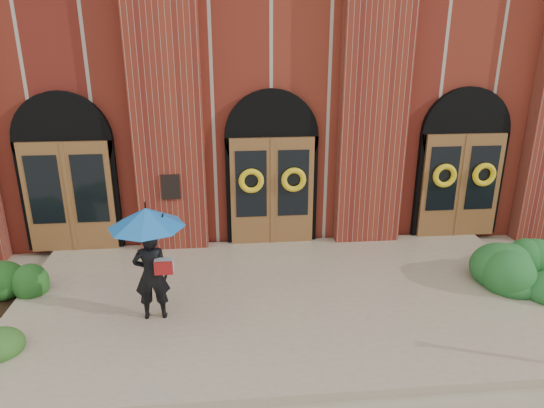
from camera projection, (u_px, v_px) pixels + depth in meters
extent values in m
plane|color=tan|center=(286.00, 307.00, 9.00)|extent=(90.00, 90.00, 0.00)
cube|color=tan|center=(285.00, 300.00, 9.12)|extent=(10.00, 5.30, 0.15)
cube|color=maroon|center=(254.00, 76.00, 16.21)|extent=(16.00, 12.00, 7.00)
cube|color=black|center=(171.00, 187.00, 10.58)|extent=(0.40, 0.05, 0.55)
cube|color=maroon|center=(166.00, 100.00, 10.21)|extent=(1.50, 0.45, 7.00)
cube|color=maroon|center=(374.00, 97.00, 10.61)|extent=(1.50, 0.45, 7.00)
cube|color=brown|center=(69.00, 197.00, 10.68)|extent=(1.90, 0.10, 2.50)
cylinder|color=black|center=(63.00, 140.00, 10.40)|extent=(2.10, 0.22, 2.10)
cube|color=brown|center=(272.00, 191.00, 11.09)|extent=(1.90, 0.10, 2.50)
cylinder|color=black|center=(271.00, 136.00, 10.81)|extent=(2.10, 0.22, 2.10)
cube|color=brown|center=(461.00, 186.00, 11.49)|extent=(1.90, 0.10, 2.50)
cylinder|color=black|center=(465.00, 133.00, 11.21)|extent=(2.10, 0.22, 2.10)
torus|color=yellow|center=(251.00, 181.00, 10.83)|extent=(0.57, 0.13, 0.57)
torus|color=yellow|center=(294.00, 180.00, 10.92)|extent=(0.57, 0.13, 0.57)
torus|color=yellow|center=(445.00, 176.00, 11.24)|extent=(0.57, 0.13, 0.57)
torus|color=yellow|center=(484.00, 175.00, 11.32)|extent=(0.57, 0.13, 0.57)
imported|color=black|center=(152.00, 275.00, 8.17)|extent=(0.61, 0.42, 1.63)
cone|color=#165FAF|center=(146.00, 217.00, 7.83)|extent=(1.33, 1.33, 0.33)
cylinder|color=black|center=(151.00, 243.00, 7.93)|extent=(0.02, 0.02, 0.55)
cube|color=#9D9FA2|center=(164.00, 266.00, 8.00)|extent=(0.31, 0.17, 0.24)
cube|color=maroon|center=(163.00, 268.00, 7.92)|extent=(0.30, 0.04, 0.24)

